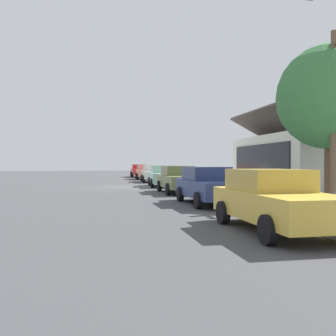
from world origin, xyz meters
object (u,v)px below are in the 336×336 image
shade_tree (330,97)px  fire_hydrant_red (201,184)px  car_ivory (152,173)px  car_mustard (274,199)px  car_olive (179,179)px  car_cherry (139,171)px  car_navy (208,185)px  utility_pole_wooden (333,113)px  car_coral (145,172)px  car_seafoam (162,176)px

shade_tree → fire_hydrant_red: 8.72m
car_ivory → car_mustard: 25.57m
fire_hydrant_red → car_ivory: bearing=-173.7°
car_ivory → car_mustard: size_ratio=0.96×
fire_hydrant_red → car_olive: bearing=-75.5°
car_cherry → car_olive: same height
car_cherry → car_mustard: bearing=0.5°
car_olive → car_navy: (6.23, 0.04, -0.00)m
utility_pole_wooden → car_ivory: bearing=-164.7°
car_ivory → utility_pole_wooden: size_ratio=0.60×
car_coral → car_ivory: size_ratio=1.01×
fire_hydrant_red → car_cherry: bearing=-176.8°
car_seafoam → car_olive: (6.17, 0.03, 0.00)m
car_cherry → car_seafoam: 19.33m
car_olive → car_navy: same height
car_ivory → car_seafoam: (6.71, -0.11, 0.00)m
car_coral → car_mustard: (31.63, -0.13, 0.00)m
car_cherry → car_ivory: bearing=0.7°
car_mustard → fire_hydrant_red: 13.17m
shade_tree → car_coral: bearing=-166.1°
utility_pole_wooden → fire_hydrant_red: utility_pole_wooden is taller
utility_pole_wooden → car_seafoam: bearing=-157.1°
utility_pole_wooden → fire_hydrant_red: bearing=-151.1°
fire_hydrant_red → car_mustard: bearing=-6.6°
car_mustard → fire_hydrant_red: (-13.08, 1.51, -0.32)m
car_olive → utility_pole_wooden: bearing=37.6°
shade_tree → car_ivory: bearing=-161.7°
car_cherry → car_coral: size_ratio=0.99×
car_mustard → car_coral: bearing=178.4°
car_ivory → utility_pole_wooden: 20.70m
car_cherry → shade_tree: (31.01, 6.08, 4.06)m
car_navy → car_mustard: same height
car_ivory → fire_hydrant_red: (12.49, 1.39, -0.32)m
car_coral → fire_hydrant_red: car_coral is taller
car_cherry → car_ivory: 12.62m
car_coral → car_mustard: 31.63m
car_coral → utility_pole_wooden: utility_pole_wooden is taller
car_coral → shade_tree: shade_tree is taller
car_navy → car_mustard: size_ratio=1.03×
car_olive → shade_tree: 9.21m
car_cherry → shade_tree: 31.86m
car_seafoam → car_navy: size_ratio=0.97×
car_coral → car_seafoam: (12.76, -0.12, 0.00)m
fire_hydrant_red → shade_tree: bearing=38.5°
car_ivory → car_navy: same height
car_ivory → fire_hydrant_red: 12.57m
car_coral → car_navy: (25.16, -0.05, 0.00)m
car_cherry → shade_tree: size_ratio=0.61×
car_coral → car_ivory: (6.05, -0.00, -0.00)m
utility_pole_wooden → car_mustard: bearing=-43.4°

